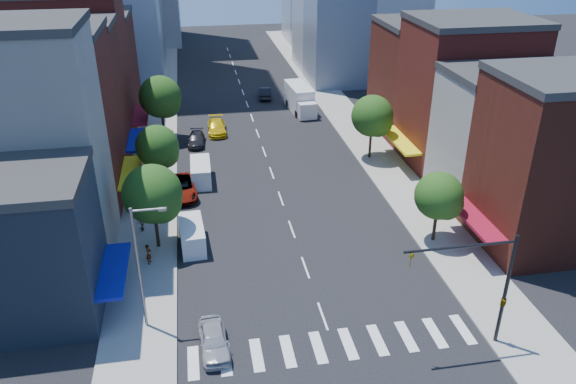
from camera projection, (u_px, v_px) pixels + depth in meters
name	position (u px, v px, depth m)	size (l,w,h in m)	color
ground	(323.00, 316.00, 39.04)	(220.00, 220.00, 0.00)	black
sidewalk_left	(157.00, 128.00, 72.20)	(5.00, 120.00, 0.15)	gray
sidewalk_right	(345.00, 117.00, 76.08)	(5.00, 120.00, 0.15)	gray
crosswalk	(333.00, 346.00, 36.41)	(19.00, 3.00, 0.01)	silver
bldg_left_0	(1.00, 253.00, 37.04)	(12.00, 8.00, 10.00)	#2C384A
bldg_left_1	(18.00, 151.00, 42.26)	(12.00, 8.00, 18.00)	silver
bldg_left_2	(44.00, 125.00, 50.17)	(12.00, 9.00, 16.00)	maroon
bldg_left_3	(63.00, 102.00, 57.86)	(12.00, 8.00, 15.00)	#4F1D13
bldg_left_4	(74.00, 71.00, 64.88)	(12.00, 9.00, 17.00)	maroon
bldg_left_5	(88.00, 68.00, 74.12)	(12.00, 10.00, 13.00)	#4F1D13
bldg_right_0	(562.00, 165.00, 44.84)	(12.00, 9.00, 14.00)	#4F1D13
bldg_right_1	(506.00, 139.00, 52.76)	(12.00, 8.00, 12.00)	silver
bldg_right_2	(465.00, 95.00, 59.98)	(12.00, 10.00, 15.00)	maroon
bldg_right_3	(427.00, 79.00, 69.22)	(12.00, 10.00, 13.00)	#4F1D13
traffic_signal	(497.00, 291.00, 34.75)	(7.24, 2.24, 8.00)	black
streetlight	(141.00, 261.00, 35.70)	(2.25, 0.25, 9.00)	slate
tree_left_near	(154.00, 196.00, 44.68)	(4.80, 4.80, 7.30)	black
tree_left_mid	(159.00, 148.00, 54.49)	(4.20, 4.20, 6.65)	black
tree_left_far	(162.00, 98.00, 66.48)	(5.00, 5.00, 7.75)	black
tree_right_near	(441.00, 198.00, 45.91)	(4.00, 4.00, 6.20)	black
tree_right_far	(374.00, 118.00, 61.41)	(4.60, 4.60, 7.20)	black
parked_car_front	(214.00, 340.00, 35.77)	(1.77, 4.41, 1.50)	#A7A6AB
parked_car_second	(182.00, 189.00, 55.17)	(1.36, 3.91, 1.29)	black
parked_car_third	(182.00, 188.00, 55.09)	(2.75, 5.95, 1.65)	#999999
parked_car_rear	(196.00, 139.00, 67.00)	(1.87, 4.61, 1.34)	black
cargo_van_near	(192.00, 236.00, 46.64)	(2.20, 4.91, 2.05)	silver
cargo_van_far	(201.00, 173.00, 57.69)	(2.09, 5.01, 2.12)	silver
taxi	(217.00, 127.00, 70.50)	(2.22, 5.45, 1.58)	gold
traffic_car_oncoming	(265.00, 93.00, 83.50)	(1.70, 4.88, 1.61)	black
traffic_car_far	(305.00, 96.00, 82.02)	(1.89, 4.71, 1.60)	#999999
box_truck	(300.00, 99.00, 77.90)	(3.18, 8.76, 3.46)	silver
pedestrian_near	(149.00, 254.00, 44.23)	(0.62, 0.41, 1.69)	#999999
pedestrian_far	(141.00, 223.00, 48.79)	(0.75, 0.58, 1.54)	#999999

